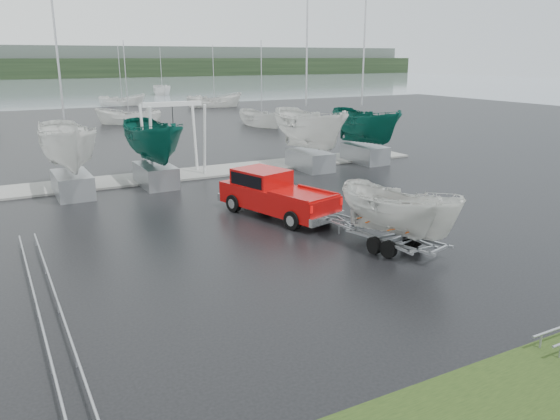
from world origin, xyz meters
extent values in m
plane|color=black|center=(0.00, 0.00, 0.00)|extent=(120.00, 120.00, 0.00)
plane|color=gray|center=(0.00, 100.00, -0.01)|extent=(300.00, 300.00, 0.00)
cube|color=gray|center=(0.00, 13.00, 0.05)|extent=(30.00, 3.00, 0.12)
cube|color=black|center=(0.00, 170.00, 3.00)|extent=(300.00, 8.00, 6.00)
cube|color=#4C5651|center=(0.00, 178.00, 5.00)|extent=(300.00, 6.00, 10.00)
cube|color=#9F0908|center=(0.58, 3.21, 0.75)|extent=(3.29, 5.77, 0.89)
cube|color=#9F0908|center=(0.32, 4.16, 1.46)|extent=(2.26, 2.56, 0.80)
cube|color=black|center=(0.32, 4.16, 1.51)|extent=(2.23, 2.34, 0.52)
cube|color=silver|center=(1.33, 0.53, 0.47)|extent=(1.88, 0.68, 0.33)
cylinder|color=black|center=(-0.76, 4.69, 0.38)|extent=(0.48, 0.80, 0.75)
cylinder|color=black|center=(0.96, 5.17, 0.38)|extent=(0.48, 0.80, 0.75)
cylinder|color=black|center=(0.20, 1.24, 0.38)|extent=(0.48, 0.80, 0.75)
cylinder|color=black|center=(1.93, 1.72, 0.38)|extent=(0.48, 0.80, 0.75)
cube|color=#96999E|center=(1.67, -2.70, 0.45)|extent=(1.05, 3.49, 0.08)
cube|color=#96999E|center=(2.73, -2.40, 0.45)|extent=(1.05, 3.49, 0.08)
cylinder|color=#96999E|center=(2.25, -2.74, 0.30)|extent=(1.56, 0.51, 0.08)
cylinder|color=black|center=(1.48, -2.96, 0.30)|extent=(0.34, 0.63, 0.60)
cylinder|color=black|center=(3.02, -2.53, 0.30)|extent=(0.34, 0.63, 0.60)
imported|color=silver|center=(2.20, -2.55, 2.85)|extent=(2.20, 2.24, 4.73)
cube|color=#E45207|center=(1.98, -1.78, 1.00)|extent=(1.50, 0.46, 0.03)
cube|color=#E45207|center=(2.41, -3.32, 1.00)|extent=(1.50, 0.46, 0.03)
cube|color=#96999E|center=(1.54, -2.22, 0.45)|extent=(0.19, 3.60, 0.08)
cube|color=#96999E|center=(2.64, -2.18, 0.45)|extent=(0.19, 3.60, 0.08)
cylinder|color=#96999E|center=(2.10, -2.40, 0.30)|extent=(1.60, 0.13, 0.08)
cylinder|color=black|center=(1.30, -2.42, 0.30)|extent=(0.20, 0.61, 0.60)
cylinder|color=black|center=(2.90, -2.37, 0.30)|extent=(0.20, 0.61, 0.60)
imported|color=silver|center=(2.09, -2.20, 2.78)|extent=(1.78, 1.82, 4.58)
cube|color=#E45207|center=(2.07, -1.40, 1.00)|extent=(1.55, 0.09, 0.03)
cube|color=#E45207|center=(2.12, -3.00, 1.00)|extent=(1.55, 0.09, 0.03)
cylinder|color=silver|center=(-2.19, 12.20, 2.00)|extent=(0.16, 0.58, 3.99)
cylinder|color=silver|center=(-2.19, 13.80, 2.00)|extent=(0.16, 0.58, 3.99)
cylinder|color=silver|center=(0.81, 12.20, 2.00)|extent=(0.16, 0.58, 3.99)
cylinder|color=silver|center=(0.81, 13.80, 2.00)|extent=(0.16, 0.58, 3.99)
cube|color=silver|center=(-0.69, 13.00, 4.00)|extent=(3.30, 0.25, 0.25)
cube|color=#96999E|center=(-6.46, 11.00, 0.55)|extent=(1.60, 3.20, 1.10)
imported|color=silver|center=(-6.46, 11.00, 4.36)|extent=(2.45, 2.51, 6.51)
cylinder|color=#B2B2B7|center=(-6.46, 11.50, 7.12)|extent=(0.10, 0.10, 7.00)
cube|color=#96999E|center=(-2.32, 11.20, 0.55)|extent=(1.60, 3.20, 1.10)
imported|color=#0B4D41|center=(-2.32, 11.20, 4.23)|extent=(2.35, 2.42, 6.26)
cube|color=#96999E|center=(6.94, 11.00, 0.55)|extent=(1.60, 3.20, 1.10)
imported|color=silver|center=(6.94, 11.00, 4.48)|extent=(2.55, 2.61, 6.77)
cylinder|color=#B2B2B7|center=(6.94, 11.50, 7.22)|extent=(0.10, 0.10, 7.00)
cube|color=#96999E|center=(11.20, 11.30, 0.55)|extent=(1.60, 3.20, 1.10)
imported|color=#0B4D41|center=(11.20, 11.30, 4.21)|extent=(2.34, 2.40, 6.21)
cylinder|color=#B2B2B7|center=(11.20, 11.80, 7.00)|extent=(0.10, 0.10, 7.00)
cylinder|color=#96999E|center=(-8.75, 1.00, 0.35)|extent=(0.06, 6.50, 0.06)
cylinder|color=#96999E|center=(-9.25, 1.00, 0.35)|extent=(0.06, 6.50, 0.06)
cylinder|color=#96999E|center=(-8.75, -5.00, 0.35)|extent=(0.06, 6.50, 0.06)
cylinder|color=#96999E|center=(-9.25, -5.00, 0.35)|extent=(0.06, 6.50, 0.06)
imported|color=silver|center=(13.95, 31.41, 0.00)|extent=(2.82, 2.88, 6.89)
cylinder|color=#B2B2B7|center=(13.95, 31.41, 4.00)|extent=(0.08, 0.08, 8.00)
imported|color=silver|center=(17.55, 52.72, 0.00)|extent=(3.33, 3.27, 7.46)
cylinder|color=#B2B2B7|center=(17.55, 52.72, 4.00)|extent=(0.08, 0.08, 8.00)
imported|color=silver|center=(7.29, 61.09, 0.00)|extent=(3.09, 3.06, 6.29)
cylinder|color=#B2B2B7|center=(7.29, 61.09, 4.00)|extent=(0.08, 0.08, 8.00)
imported|color=silver|center=(18.69, 80.24, 0.00)|extent=(3.14, 3.20, 7.37)
cylinder|color=#B2B2B7|center=(18.69, 80.24, 4.00)|extent=(0.08, 0.08, 8.00)
imported|color=silver|center=(2.96, 39.09, 0.00)|extent=(3.16, 3.12, 6.44)
cylinder|color=#B2B2B7|center=(2.96, 39.09, 4.00)|extent=(0.08, 0.08, 8.00)
camera|label=1|loc=(-9.85, -16.30, 6.48)|focal=35.00mm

